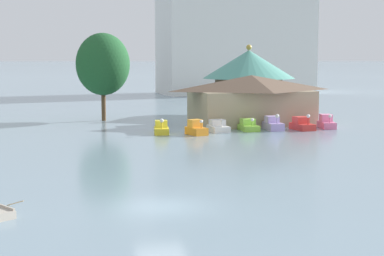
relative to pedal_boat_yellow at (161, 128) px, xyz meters
The scene contains 12 objects.
ground_plane 28.31m from the pedal_boat_yellow, 103.80° to the right, with size 2000.00×2000.00×0.00m, color gray.
pedal_boat_yellow is the anchor object (origin of this frame).
pedal_boat_orange 3.48m from the pedal_boat_yellow, 30.96° to the right, with size 1.83×2.50×1.53m.
pedal_boat_white 5.80m from the pedal_boat_yellow, ahead, with size 1.69×2.72×1.35m.
pedal_boat_lime 9.00m from the pedal_boat_yellow, ahead, with size 1.71×2.71×1.37m.
pedal_boat_lavender 11.60m from the pedal_boat_yellow, ahead, with size 1.63×2.90×1.73m.
pedal_boat_red 14.55m from the pedal_boat_yellow, ahead, with size 1.71×2.89×1.70m.
pedal_boat_pink 17.59m from the pedal_boat_yellow, ahead, with size 1.86×2.85×1.54m.
boathouse 12.66m from the pedal_boat_yellow, 23.63° to the left, with size 13.54×8.50×5.40m.
green_roof_pavilion 20.70m from the pedal_boat_yellow, 43.50° to the left, with size 11.48×11.48×8.92m.
shoreline_tree_mid 15.02m from the pedal_boat_yellow, 105.35° to the left, with size 6.20×6.20×10.13m.
background_building_block 66.73m from the pedal_boat_yellow, 62.97° to the left, with size 30.71×13.76×28.14m.
Camera 1 is at (-6.77, -27.95, 7.39)m, focal length 55.54 mm.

